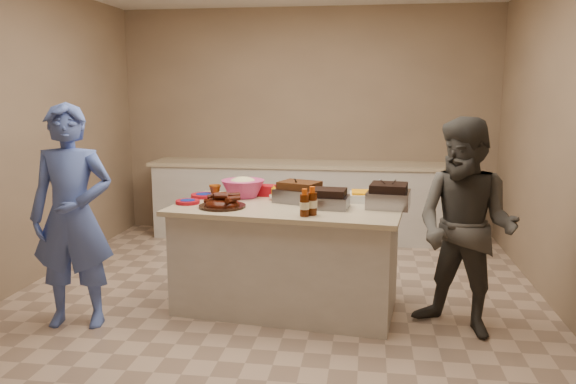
# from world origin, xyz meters

# --- Properties ---
(room) EXTENTS (4.50, 5.00, 2.70)m
(room) POSITION_xyz_m (0.00, 0.00, 0.00)
(room) COLOR #8B7459
(room) RESTS_ON ground
(back_counter) EXTENTS (3.60, 0.64, 0.90)m
(back_counter) POSITION_xyz_m (0.00, 2.20, 0.45)
(back_counter) COLOR beige
(back_counter) RESTS_ON ground
(island) EXTENTS (1.87, 1.13, 0.84)m
(island) POSITION_xyz_m (0.13, -0.02, 0.00)
(island) COLOR beige
(island) RESTS_ON ground
(rib_platter) EXTENTS (0.46, 0.46, 0.15)m
(rib_platter) POSITION_xyz_m (-0.36, -0.15, 0.84)
(rib_platter) COLOR #451105
(rib_platter) RESTS_ON island
(pulled_pork_tray) EXTENTS (0.43, 0.38, 0.11)m
(pulled_pork_tray) POSITION_xyz_m (0.21, 0.14, 0.84)
(pulled_pork_tray) COLOR #47230F
(pulled_pork_tray) RESTS_ON island
(brisket_tray) EXTENTS (0.33, 0.28, 0.09)m
(brisket_tray) POSITION_xyz_m (0.46, -0.05, 0.84)
(brisket_tray) COLOR black
(brisket_tray) RESTS_ON island
(roasting_pan) EXTENTS (0.36, 0.36, 0.13)m
(roasting_pan) POSITION_xyz_m (0.91, 0.03, 0.84)
(roasting_pan) COLOR gray
(roasting_pan) RESTS_ON island
(coleslaw_bowl) EXTENTS (0.40, 0.40, 0.25)m
(coleslaw_bowl) POSITION_xyz_m (-0.29, 0.29, 0.84)
(coleslaw_bowl) COLOR #C43575
(coleslaw_bowl) RESTS_ON island
(sausage_plate) EXTENTS (0.34, 0.34, 0.05)m
(sausage_plate) POSITION_xyz_m (0.32, 0.29, 0.84)
(sausage_plate) COLOR silver
(sausage_plate) RESTS_ON island
(mac_cheese_dish) EXTENTS (0.33, 0.25, 0.09)m
(mac_cheese_dish) POSITION_xyz_m (0.77, 0.25, 0.84)
(mac_cheese_dish) COLOR #FFA408
(mac_cheese_dish) RESTS_ON island
(bbq_bottle_a) EXTENTS (0.07, 0.07, 0.20)m
(bbq_bottle_a) POSITION_xyz_m (0.31, -0.37, 0.84)
(bbq_bottle_a) COLOR #411704
(bbq_bottle_a) RESTS_ON island
(bbq_bottle_b) EXTENTS (0.08, 0.08, 0.21)m
(bbq_bottle_b) POSITION_xyz_m (0.36, -0.32, 0.84)
(bbq_bottle_b) COLOR #411704
(bbq_bottle_b) RESTS_ON island
(mustard_bottle) EXTENTS (0.05, 0.05, 0.12)m
(mustard_bottle) POSITION_xyz_m (-0.02, 0.25, 0.84)
(mustard_bottle) COLOR #D7A401
(mustard_bottle) RESTS_ON island
(sauce_bowl) EXTENTS (0.14, 0.06, 0.13)m
(sauce_bowl) POSITION_xyz_m (0.01, 0.20, 0.84)
(sauce_bowl) COLOR silver
(sauce_bowl) RESTS_ON island
(plate_stack_large) EXTENTS (0.25, 0.25, 0.03)m
(plate_stack_large) POSITION_xyz_m (-0.62, 0.24, 0.84)
(plate_stack_large) COLOR maroon
(plate_stack_large) RESTS_ON island
(plate_stack_small) EXTENTS (0.21, 0.21, 0.03)m
(plate_stack_small) POSITION_xyz_m (-0.67, -0.05, 0.84)
(plate_stack_small) COLOR maroon
(plate_stack_small) RESTS_ON island
(plastic_cup) EXTENTS (0.11, 0.11, 0.10)m
(plastic_cup) POSITION_xyz_m (-0.54, 0.31, 0.84)
(plastic_cup) COLOR #98480E
(plastic_cup) RESTS_ON island
(basket_stack) EXTENTS (0.20, 0.16, 0.09)m
(basket_stack) POSITION_xyz_m (-0.12, 0.39, 0.84)
(basket_stack) COLOR maroon
(basket_stack) RESTS_ON island
(guest_blue) EXTENTS (0.85, 1.72, 0.39)m
(guest_blue) POSITION_xyz_m (-1.37, -0.56, 0.00)
(guest_blue) COLOR #4A64BA
(guest_blue) RESTS_ON ground
(guest_gray) EXTENTS (1.48, 1.71, 0.59)m
(guest_gray) POSITION_xyz_m (1.44, -0.30, 0.00)
(guest_gray) COLOR #45433E
(guest_gray) RESTS_ON ground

